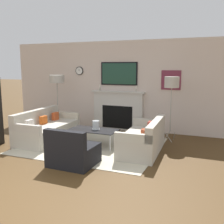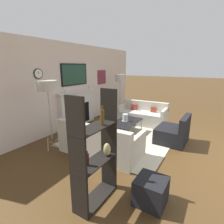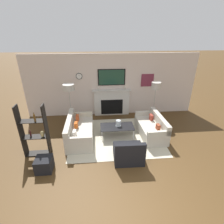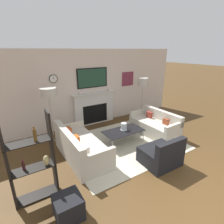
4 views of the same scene
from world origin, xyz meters
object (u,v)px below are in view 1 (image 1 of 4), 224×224
Objects in this scene: couch_left at (46,130)px; armchair at (73,153)px; couch_right at (144,140)px; floor_lamp_right at (172,83)px; hurricane_candle at (96,126)px; floor_lamp_left at (57,80)px; coffee_table at (93,130)px.

couch_left is 2.03m from armchair.
floor_lamp_right is at bearing 70.84° from couch_right.
couch_right reaches higher than hurricane_candle.
couch_right is 1.25m from hurricane_candle.
couch_left reaches higher than couch_right.
floor_lamp_right is at bearing 20.77° from couch_left.
couch_left is 8.74× the size of hurricane_candle.
couch_right is at bearing -109.16° from floor_lamp_right.
floor_lamp_left reaches higher than armchair.
floor_lamp_left is (-1.81, 1.09, 1.04)m from hurricane_candle.
armchair reaches higher than hurricane_candle.
floor_lamp_right is (1.68, 1.13, 1.13)m from coffee_table.
couch_right is at bearing -20.77° from floor_lamp_left.
floor_lamp_left is (-0.39, 1.15, 1.26)m from couch_left.
floor_lamp_right reaches higher than hurricane_candle.
couch_left is 1.12× the size of floor_lamp_right.
hurricane_candle is (0.05, 0.05, 0.12)m from coffee_table.
couch_left is at bearing -71.21° from floor_lamp_left.
floor_lamp_left is at bearing 128.41° from armchair.
armchair is 0.52× the size of floor_lamp_left.
couch_right is 1.28m from coffee_table.
floor_lamp_right is (3.04, 1.15, 1.23)m from couch_left.
coffee_table is 0.71× the size of floor_lamp_left.
coffee_table is (-1.28, 0.02, 0.10)m from couch_right.
floor_lamp_right is (1.49, 2.46, 1.26)m from armchair.
coffee_table is at bearing -145.93° from floor_lamp_right.
armchair is at bearing -39.96° from couch_left.
floor_lamp_right is at bearing 33.68° from hurricane_candle.
couch_right is 1.89× the size of armchair.
couch_right is 0.99× the size of floor_lamp_left.
couch_right is 3.48m from floor_lamp_left.
couch_left is at bearing -179.94° from couch_right.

